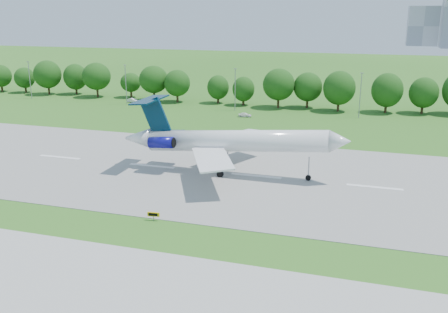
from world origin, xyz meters
TOP-DOWN VIEW (x-y plane):
  - ground at (0.00, 0.00)m, footprint 600.00×600.00m
  - runway at (0.00, 25.00)m, footprint 400.00×45.00m
  - taxiway at (0.00, -18.00)m, footprint 400.00×23.00m
  - tree_line at (0.00, 92.00)m, footprint 288.40×8.40m
  - light_poles at (-2.50, 82.00)m, footprint 175.90×0.25m
  - airliner at (-5.81, 24.98)m, footprint 41.00×29.90m
  - taxi_sign_centre at (-9.12, 2.07)m, footprint 1.74×0.40m
  - service_vehicle_a at (-54.78, 85.51)m, footprint 4.15×2.29m
  - service_vehicle_b at (-14.87, 73.91)m, footprint 3.74×1.94m

SIDE VIEW (x-z plane):
  - ground at x=0.00m, z-range 0.00..0.00m
  - runway at x=0.00m, z-range 0.00..0.08m
  - taxiway at x=0.00m, z-range 0.00..0.08m
  - service_vehicle_b at x=-14.87m, z-range 0.00..1.22m
  - service_vehicle_a at x=-54.78m, z-range 0.00..1.30m
  - taxi_sign_centre at x=-9.12m, z-range 0.29..1.50m
  - airliner at x=-5.81m, z-range -0.44..12.77m
  - tree_line at x=0.00m, z-range 0.99..11.39m
  - light_poles at x=-2.50m, z-range 0.24..12.43m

